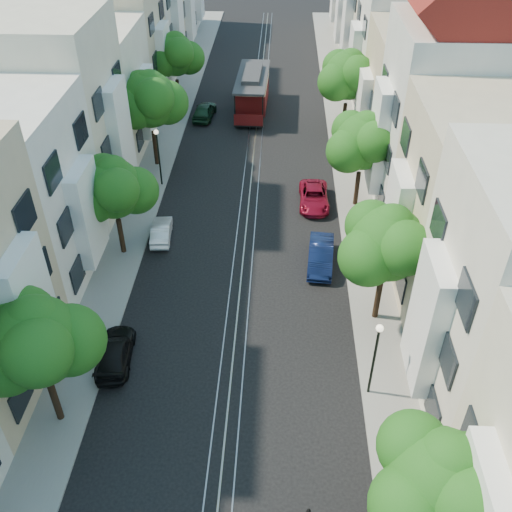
# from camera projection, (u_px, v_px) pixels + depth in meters

# --- Properties ---
(ground) EXTENTS (200.00, 200.00, 0.00)m
(ground) POSITION_uv_depth(u_px,v_px,m) (254.00, 149.00, 45.17)
(ground) COLOR black
(ground) RESTS_ON ground
(sidewalk_east) EXTENTS (2.50, 80.00, 0.12)m
(sidewalk_east) POSITION_uv_depth(u_px,v_px,m) (346.00, 150.00, 44.88)
(sidewalk_east) COLOR gray
(sidewalk_east) RESTS_ON ground
(sidewalk_west) EXTENTS (2.50, 80.00, 0.12)m
(sidewalk_west) POSITION_uv_depth(u_px,v_px,m) (163.00, 146.00, 45.39)
(sidewalk_west) COLOR gray
(sidewalk_west) RESTS_ON ground
(rail_left) EXTENTS (0.06, 80.00, 0.02)m
(rail_left) POSITION_uv_depth(u_px,v_px,m) (247.00, 148.00, 45.18)
(rail_left) COLOR gray
(rail_left) RESTS_ON ground
(rail_slot) EXTENTS (0.06, 80.00, 0.02)m
(rail_slot) POSITION_uv_depth(u_px,v_px,m) (254.00, 149.00, 45.17)
(rail_slot) COLOR gray
(rail_slot) RESTS_ON ground
(rail_right) EXTENTS (0.06, 80.00, 0.02)m
(rail_right) POSITION_uv_depth(u_px,v_px,m) (261.00, 149.00, 45.15)
(rail_right) COLOR gray
(rail_right) RESTS_ON ground
(lane_line) EXTENTS (0.08, 80.00, 0.01)m
(lane_line) POSITION_uv_depth(u_px,v_px,m) (254.00, 149.00, 45.17)
(lane_line) COLOR tan
(lane_line) RESTS_ON ground
(townhouses_east) EXTENTS (7.75, 72.00, 12.00)m
(townhouses_east) POSITION_uv_depth(u_px,v_px,m) (416.00, 88.00, 41.53)
(townhouses_east) COLOR beige
(townhouses_east) RESTS_ON ground
(townhouses_west) EXTENTS (7.75, 72.00, 11.76)m
(townhouses_west) POSITION_uv_depth(u_px,v_px,m) (95.00, 84.00, 42.43)
(townhouses_west) COLOR silver
(townhouses_west) RESTS_ON ground
(tree_e_a) EXTENTS (4.72, 3.87, 6.27)m
(tree_e_a) POSITION_uv_depth(u_px,v_px,m) (441.00, 483.00, 17.65)
(tree_e_a) COLOR black
(tree_e_a) RESTS_ON ground
(tree_e_b) EXTENTS (4.93, 4.08, 6.68)m
(tree_e_b) POSITION_uv_depth(u_px,v_px,m) (388.00, 245.00, 26.96)
(tree_e_b) COLOR black
(tree_e_b) RESTS_ON ground
(tree_e_c) EXTENTS (4.84, 3.99, 6.52)m
(tree_e_c) POSITION_uv_depth(u_px,v_px,m) (364.00, 143.00, 35.76)
(tree_e_c) COLOR black
(tree_e_c) RESTS_ON ground
(tree_e_d) EXTENTS (5.01, 4.16, 6.85)m
(tree_e_d) POSITION_uv_depth(u_px,v_px,m) (349.00, 76.00, 44.31)
(tree_e_d) COLOR black
(tree_e_d) RESTS_ON ground
(tree_w_a) EXTENTS (4.93, 4.08, 6.68)m
(tree_w_a) POSITION_uv_depth(u_px,v_px,m) (37.00, 343.00, 21.91)
(tree_w_a) COLOR black
(tree_w_a) RESTS_ON ground
(tree_w_b) EXTENTS (4.72, 3.87, 6.27)m
(tree_w_b) POSITION_uv_depth(u_px,v_px,m) (114.00, 190.00, 31.63)
(tree_w_b) COLOR black
(tree_w_b) RESTS_ON ground
(tree_w_c) EXTENTS (5.13, 4.28, 7.09)m
(tree_w_c) POSITION_uv_depth(u_px,v_px,m) (150.00, 101.00, 39.94)
(tree_w_c) COLOR black
(tree_w_c) RESTS_ON ground
(tree_w_d) EXTENTS (4.84, 3.99, 6.52)m
(tree_w_d) POSITION_uv_depth(u_px,v_px,m) (176.00, 56.00, 48.94)
(tree_w_d) COLOR black
(tree_w_d) RESTS_ON ground
(lamp_east) EXTENTS (0.32, 0.32, 4.16)m
(lamp_east) POSITION_uv_depth(u_px,v_px,m) (376.00, 350.00, 24.20)
(lamp_east) COLOR black
(lamp_east) RESTS_ON ground
(lamp_west) EXTENTS (0.32, 0.32, 4.16)m
(lamp_west) POSITION_uv_depth(u_px,v_px,m) (158.00, 149.00, 38.90)
(lamp_west) COLOR black
(lamp_west) RESTS_ON ground
(cable_car) EXTENTS (2.89, 8.46, 3.22)m
(cable_car) POSITION_uv_depth(u_px,v_px,m) (252.00, 90.00, 49.93)
(cable_car) COLOR black
(cable_car) RESTS_ON ground
(parked_car_e_mid) EXTENTS (1.71, 4.11, 1.32)m
(parked_car_e_mid) POSITION_uv_depth(u_px,v_px,m) (321.00, 255.00, 33.03)
(parked_car_e_mid) COLOR #0B1539
(parked_car_e_mid) RESTS_ON ground
(parked_car_e_far) EXTENTS (1.94, 4.19, 1.16)m
(parked_car_e_far) POSITION_uv_depth(u_px,v_px,m) (314.00, 197.00, 38.29)
(parked_car_e_far) COLOR maroon
(parked_car_e_far) RESTS_ON ground
(parked_car_w_near) EXTENTS (1.91, 4.01, 1.13)m
(parked_car_w_near) POSITION_uv_depth(u_px,v_px,m) (115.00, 352.00, 27.17)
(parked_car_w_near) COLOR black
(parked_car_w_near) RESTS_ON ground
(parked_car_w_mid) EXTENTS (1.43, 3.35, 1.08)m
(parked_car_w_mid) POSITION_uv_depth(u_px,v_px,m) (161.00, 231.00, 35.19)
(parked_car_w_mid) COLOR silver
(parked_car_w_mid) RESTS_ON ground
(parked_car_w_far) EXTENTS (1.95, 4.06, 1.34)m
(parked_car_w_far) POSITION_uv_depth(u_px,v_px,m) (204.00, 111.00, 49.43)
(parked_car_w_far) COLOR #13311D
(parked_car_w_far) RESTS_ON ground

